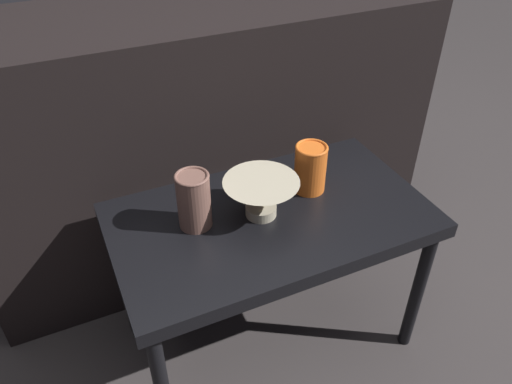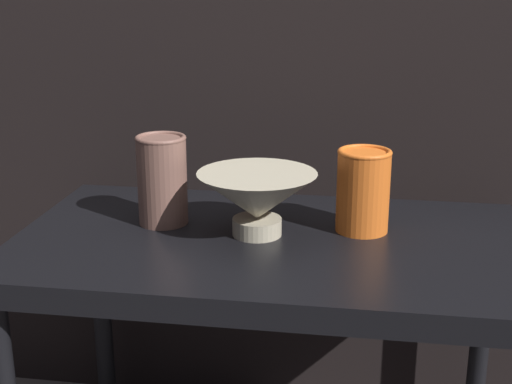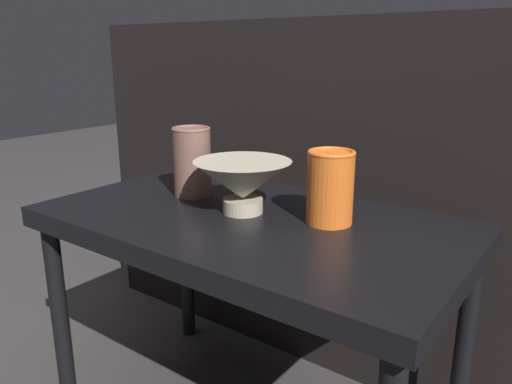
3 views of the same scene
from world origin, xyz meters
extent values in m
plane|color=#383333|center=(0.00, 0.00, 0.00)|extent=(8.00, 8.00, 0.00)
cube|color=black|center=(0.00, 0.00, 0.47)|extent=(0.82, 0.46, 0.04)
cylinder|color=black|center=(0.37, -0.20, 0.22)|extent=(0.04, 0.04, 0.45)
cylinder|color=black|center=(-0.37, 0.20, 0.22)|extent=(0.04, 0.04, 0.45)
cylinder|color=black|center=(0.37, 0.20, 0.22)|extent=(0.04, 0.04, 0.45)
cube|color=black|center=(0.00, 0.53, 0.43)|extent=(1.48, 0.50, 0.87)
cylinder|color=#B2A88E|center=(-0.02, 0.01, 0.50)|extent=(0.08, 0.08, 0.03)
cone|color=#B2A88E|center=(-0.02, 0.01, 0.55)|extent=(0.19, 0.19, 0.08)
cylinder|color=brown|center=(-0.19, 0.04, 0.56)|extent=(0.08, 0.08, 0.15)
torus|color=brown|center=(-0.19, 0.04, 0.63)|extent=(0.08, 0.08, 0.01)
cylinder|color=orange|center=(0.14, 0.06, 0.55)|extent=(0.09, 0.09, 0.13)
torus|color=orange|center=(0.14, 0.06, 0.62)|extent=(0.09, 0.09, 0.01)
camera|label=1|loc=(-0.44, -0.88, 1.30)|focal=35.00mm
camera|label=2|loc=(0.14, -1.05, 0.90)|focal=50.00mm
camera|label=3|loc=(0.55, -0.73, 0.80)|focal=35.00mm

